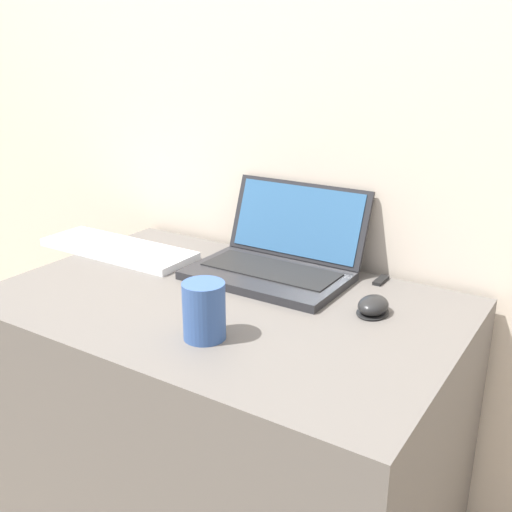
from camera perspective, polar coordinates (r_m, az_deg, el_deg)
The scene contains 7 objects.
wall_back at distance 1.53m, azimuth 4.90°, elevation 17.14°, with size 7.00×0.04×2.50m.
desk at distance 1.53m, azimuth -2.92°, elevation -17.71°, with size 1.02×0.66×0.78m.
laptop at distance 1.46m, azimuth 2.07°, elevation -0.06°, with size 0.37×0.30×0.20m.
drink_cup at distance 1.14m, azimuth -4.97°, elevation -5.13°, with size 0.08×0.08×0.11m.
computer_mouse at distance 1.28m, azimuth 11.09°, elevation -4.73°, with size 0.07×0.08×0.04m.
external_keyboard at distance 1.66m, azimuth -13.04°, elevation 0.66°, with size 0.45×0.15×0.02m.
usb_stick at distance 1.45m, azimuth 11.81°, elevation -2.28°, with size 0.02×0.06×0.01m.
Camera 1 is at (0.72, -0.65, 1.31)m, focal length 42.00 mm.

